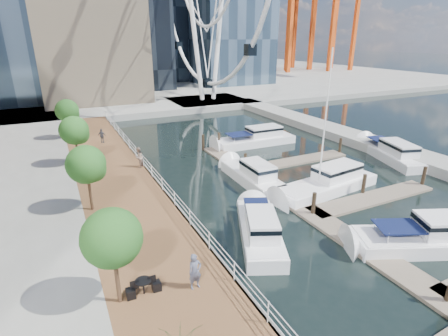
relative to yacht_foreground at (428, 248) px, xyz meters
The scene contains 15 objects.
ground 6.82m from the yacht_foreground, 166.89° to the right, with size 520.00×520.00×0.00m, color black.
boardwalk 20.64m from the yacht_foreground, 139.31° to the left, with size 6.00×60.00×1.00m, color brown.
seawall 18.47m from the yacht_foreground, 133.23° to the left, with size 0.25×60.00×1.00m, color #595954.
land_far 100.67m from the yacht_foreground, 93.79° to the left, with size 200.00×114.00×1.00m, color gray.
breakwater 22.78m from the yacht_foreground, 54.11° to the left, with size 4.00×60.00×1.00m, color gray.
pier 50.99m from the yacht_foreground, 81.71° to the left, with size 14.00×12.00×1.00m, color gray.
railing 18.59m from the yacht_foreground, 133.46° to the left, with size 0.10×60.00×1.05m, color white, non-canonical shape.
floating_docks 8.55m from the yacht_foreground, 81.11° to the left, with size 16.00×34.00×2.60m.
port_cranes 113.94m from the yacht_foreground, 57.04° to the left, with size 40.00×52.00×38.00m.
street_trees 22.34m from the yacht_foreground, 145.40° to the left, with size 2.60×42.60×4.60m.
yacht_foreground is the anchor object (origin of this frame).
pedestrian_near 14.87m from the yacht_foreground, behind, with size 0.66×0.43×1.81m, color #4B4F64.
pedestrian_mid 23.45m from the yacht_foreground, 124.24° to the left, with size 0.93×0.72×1.90m, color gray.
pedestrian_far 32.67m from the yacht_foreground, 117.35° to the left, with size 0.95×0.39×1.62m, color #32353F.
moored_yachts 9.42m from the yacht_foreground, 84.96° to the left, with size 26.40×38.91×11.50m.
Camera 1 is at (-12.76, -9.41, 12.19)m, focal length 28.00 mm.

